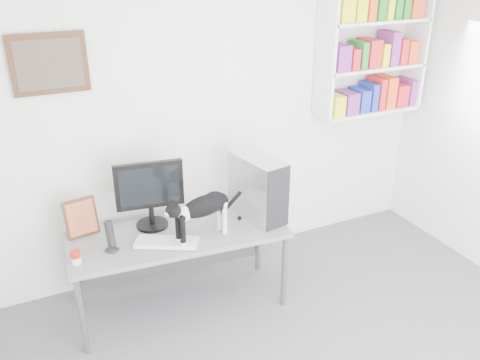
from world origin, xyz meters
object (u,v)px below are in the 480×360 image
at_px(bookshelf, 374,45).
at_px(monitor, 150,194).
at_px(soup_can, 76,257).
at_px(speaker, 110,235).
at_px(desk, 181,270).
at_px(cat, 203,217).
at_px(keyboard, 167,242).
at_px(leaning_print, 81,217).
at_px(pc_tower, 257,187).

relative_size(bookshelf, monitor, 2.29).
bearing_deg(soup_can, speaker, 14.54).
xyz_separation_m(desk, cat, (0.15, -0.16, 0.52)).
bearing_deg(cat, monitor, 118.19).
distance_m(bookshelf, cat, 2.20).
xyz_separation_m(keyboard, leaning_print, (-0.52, 0.40, 0.13)).
height_order(leaning_print, soup_can, leaning_print).
distance_m(desk, monitor, 0.65).
bearing_deg(monitor, leaning_print, 177.88).
relative_size(desk, pc_tower, 3.23).
bearing_deg(pc_tower, bookshelf, 7.88).
distance_m(bookshelf, keyboard, 2.50).
bearing_deg(pc_tower, leaning_print, 157.06).
bearing_deg(bookshelf, desk, -167.89).
height_order(bookshelf, pc_tower, bookshelf).
bearing_deg(soup_can, cat, -4.15).
bearing_deg(monitor, keyboard, -77.75).
bearing_deg(monitor, speaker, -140.70).
bearing_deg(speaker, monitor, 14.21).
bearing_deg(pc_tower, desk, 168.71).
relative_size(pc_tower, leaning_print, 1.69).
xyz_separation_m(keyboard, speaker, (-0.38, 0.09, 0.10)).
distance_m(leaning_print, soup_can, 0.40).
distance_m(leaning_print, cat, 0.91).
bearing_deg(bookshelf, leaning_print, -176.77).
distance_m(keyboard, cat, 0.32).
bearing_deg(speaker, soup_can, 178.08).
bearing_deg(keyboard, speaker, -165.26).
height_order(speaker, leaning_print, leaning_print).
relative_size(desk, speaker, 6.76).
xyz_separation_m(monitor, keyboard, (0.02, -0.30, -0.25)).
distance_m(desk, soup_can, 0.86).
relative_size(monitor, pc_tower, 1.08).
bearing_deg(monitor, soup_can, -146.91).
distance_m(desk, cat, 0.56).
height_order(bookshelf, soup_can, bookshelf).
height_order(pc_tower, soup_can, pc_tower).
height_order(desk, keyboard, keyboard).
bearing_deg(monitor, cat, -41.14).
relative_size(bookshelf, speaker, 5.16).
height_order(keyboard, soup_can, soup_can).
bearing_deg(soup_can, desk, 6.87).
xyz_separation_m(monitor, speaker, (-0.36, -0.21, -0.15)).
xyz_separation_m(pc_tower, leaning_print, (-1.31, 0.29, -0.10)).
distance_m(desk, pc_tower, 0.88).
xyz_separation_m(speaker, leaning_print, (-0.15, 0.31, 0.03)).
bearing_deg(pc_tower, keyboard, 177.33).
bearing_deg(bookshelf, soup_can, -169.30).
xyz_separation_m(leaning_print, soup_can, (-0.11, -0.37, -0.10)).
xyz_separation_m(monitor, cat, (0.29, -0.34, -0.09)).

